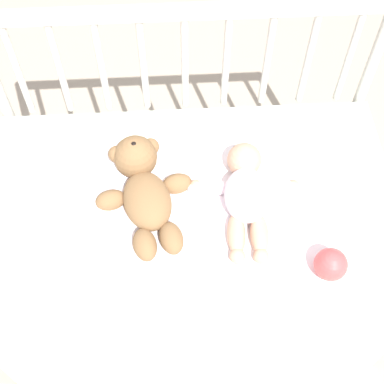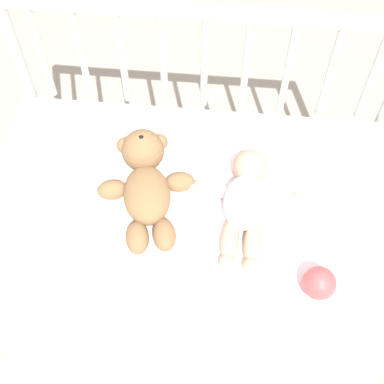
# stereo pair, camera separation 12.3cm
# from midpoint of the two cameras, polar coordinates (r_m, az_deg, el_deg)

# --- Properties ---
(ground_plane) EXTENTS (12.00, 12.00, 0.00)m
(ground_plane) POSITION_cam_midpoint_polar(r_m,az_deg,el_deg) (2.03, 1.77, -9.41)
(ground_plane) COLOR tan
(crib_mattress) EXTENTS (1.19, 0.71, 0.55)m
(crib_mattress) POSITION_cam_midpoint_polar(r_m,az_deg,el_deg) (1.78, 2.00, -5.87)
(crib_mattress) COLOR silver
(crib_mattress) RESTS_ON ground_plane
(crib_rail) EXTENTS (1.19, 0.04, 0.93)m
(crib_rail) POSITION_cam_midpoint_polar(r_m,az_deg,el_deg) (1.70, 3.39, 11.57)
(crib_rail) COLOR beige
(crib_rail) RESTS_ON ground_plane
(blanket) EXTENTS (0.77, 0.49, 0.01)m
(blanket) POSITION_cam_midpoint_polar(r_m,az_deg,el_deg) (1.53, 2.83, -1.74)
(blanket) COLOR white
(blanket) RESTS_ON crib_mattress
(teddy_bear) EXTENTS (0.29, 0.39, 0.13)m
(teddy_bear) POSITION_cam_midpoint_polar(r_m,az_deg,el_deg) (1.52, -2.67, 1.11)
(teddy_bear) COLOR olive
(teddy_bear) RESTS_ON crib_mattress
(baby) EXTENTS (0.34, 0.37, 0.10)m
(baby) POSITION_cam_midpoint_polar(r_m,az_deg,el_deg) (1.51, 8.13, -1.02)
(baby) COLOR white
(baby) RESTS_ON crib_mattress
(small_pillow) EXTENTS (0.26, 0.13, 0.06)m
(small_pillow) POSITION_cam_midpoint_polar(r_m,az_deg,el_deg) (1.71, -11.29, 7.02)
(small_pillow) COLOR white
(small_pillow) RESTS_ON crib_mattress
(toy_ball) EXTENTS (0.09, 0.09, 0.09)m
(toy_ball) POSITION_cam_midpoint_polar(r_m,az_deg,el_deg) (1.43, 15.87, -9.51)
(toy_ball) COLOR #DB4C4C
(toy_ball) RESTS_ON crib_mattress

